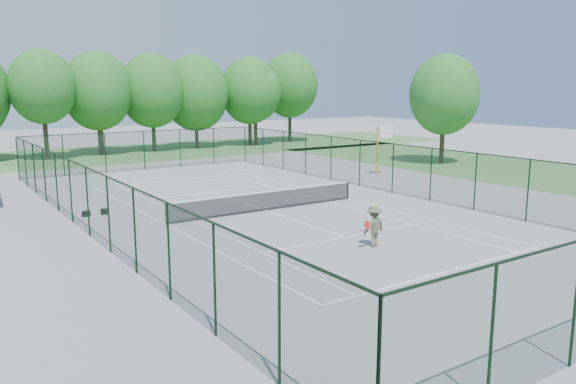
% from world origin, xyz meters
% --- Properties ---
extents(ground, '(140.00, 140.00, 0.00)m').
position_xyz_m(ground, '(0.00, 0.00, 0.00)').
color(ground, gray).
rests_on(ground, ground).
extents(grass_far, '(80.00, 16.00, 0.01)m').
position_xyz_m(grass_far, '(0.00, 30.00, 0.01)').
color(grass_far, '#4A813A').
rests_on(grass_far, ground).
extents(grass_side, '(14.00, 40.00, 0.01)m').
position_xyz_m(grass_side, '(24.00, 4.00, 0.01)').
color(grass_side, '#4A813A').
rests_on(grass_side, ground).
extents(court_lines, '(11.05, 23.85, 0.01)m').
position_xyz_m(court_lines, '(0.00, 0.00, 0.00)').
color(court_lines, white).
rests_on(court_lines, ground).
extents(tennis_net, '(11.08, 0.08, 1.10)m').
position_xyz_m(tennis_net, '(0.00, 0.00, 0.58)').
color(tennis_net, black).
rests_on(tennis_net, ground).
extents(fence_enclosure, '(18.05, 36.05, 3.02)m').
position_xyz_m(fence_enclosure, '(0.00, 0.00, 1.56)').
color(fence_enclosure, '#173721').
rests_on(fence_enclosure, ground).
extents(tree_line_far, '(39.40, 6.40, 9.70)m').
position_xyz_m(tree_line_far, '(0.00, 30.00, 5.99)').
color(tree_line_far, '#3B2D20').
rests_on(tree_line_far, ground).
extents(basketball_goal, '(1.20, 1.43, 3.65)m').
position_xyz_m(basketball_goal, '(13.57, 5.78, 2.57)').
color(basketball_goal, yellow).
rests_on(basketball_goal, ground).
extents(tree_side, '(5.75, 5.75, 9.11)m').
position_xyz_m(tree_side, '(22.23, 7.65, 5.74)').
color(tree_side, '#3B2D20').
rests_on(tree_side, ground).
extents(sports_bag_a, '(0.41, 0.31, 0.29)m').
position_xyz_m(sports_bag_a, '(-8.15, 3.87, 0.15)').
color(sports_bag_a, black).
rests_on(sports_bag_a, ground).
extents(sports_bag_b, '(0.41, 0.28, 0.30)m').
position_xyz_m(sports_bag_b, '(-7.24, 3.85, 0.15)').
color(sports_bag_b, black).
rests_on(sports_bag_b, ground).
extents(tennis_player, '(2.18, 0.82, 1.68)m').
position_xyz_m(tennis_player, '(0.04, -8.09, 0.84)').
color(tennis_player, '#555A3D').
rests_on(tennis_player, ground).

